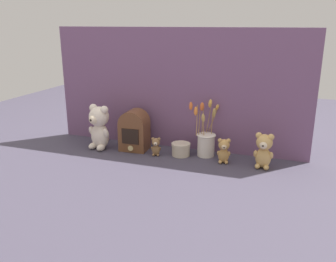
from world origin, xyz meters
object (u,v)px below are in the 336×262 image
at_px(flower_vase, 206,141).
at_px(vintage_radio, 134,130).
at_px(teddy_bear_medium, 264,150).
at_px(teddy_bear_small, 224,150).
at_px(decorative_tin_tall, 181,149).
at_px(teddy_bear_large, 99,126).
at_px(teddy_bear_tiny, 156,146).

xyz_separation_m(flower_vase, vintage_radio, (-0.43, -0.04, 0.03)).
distance_m(teddy_bear_medium, vintage_radio, 0.75).
distance_m(teddy_bear_small, vintage_radio, 0.55).
xyz_separation_m(teddy_bear_medium, teddy_bear_small, (-0.21, 0.00, -0.03)).
bearing_deg(decorative_tin_tall, teddy_bear_medium, -3.78).
distance_m(teddy_bear_small, decorative_tin_tall, 0.26).
xyz_separation_m(teddy_bear_large, teddy_bear_medium, (0.96, 0.02, -0.04)).
relative_size(teddy_bear_large, vintage_radio, 1.11).
xyz_separation_m(teddy_bear_medium, teddy_bear_tiny, (-0.60, -0.02, -0.04)).
height_order(teddy_bear_small, teddy_bear_tiny, teddy_bear_small).
bearing_deg(flower_vase, decorative_tin_tall, -161.97).
relative_size(flower_vase, vintage_radio, 1.33).
distance_m(flower_vase, vintage_radio, 0.43).
height_order(teddy_bear_large, decorative_tin_tall, teddy_bear_large).
distance_m(teddy_bear_large, teddy_bear_medium, 0.96).
bearing_deg(flower_vase, teddy_bear_medium, -12.83).
distance_m(teddy_bear_small, flower_vase, 0.14).
xyz_separation_m(teddy_bear_large, vintage_radio, (0.20, 0.06, -0.02)).
bearing_deg(teddy_bear_medium, teddy_bear_small, 179.68).
bearing_deg(teddy_bear_tiny, teddy_bear_small, 2.65).
bearing_deg(teddy_bear_small, teddy_bear_large, -178.39).
bearing_deg(decorative_tin_tall, vintage_radio, 179.09).
distance_m(teddy_bear_large, decorative_tin_tall, 0.51).
xyz_separation_m(teddy_bear_large, flower_vase, (0.63, 0.09, -0.05)).
xyz_separation_m(teddy_bear_medium, vintage_radio, (-0.75, 0.04, 0.02)).
height_order(teddy_bear_medium, vintage_radio, vintage_radio).
distance_m(teddy_bear_medium, teddy_bear_small, 0.21).
relative_size(teddy_bear_small, flower_vase, 0.43).
bearing_deg(teddy_bear_tiny, teddy_bear_medium, 1.61).
bearing_deg(teddy_bear_small, flower_vase, 148.20).
relative_size(teddy_bear_tiny, vintage_radio, 0.44).
bearing_deg(teddy_bear_small, vintage_radio, 176.43).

